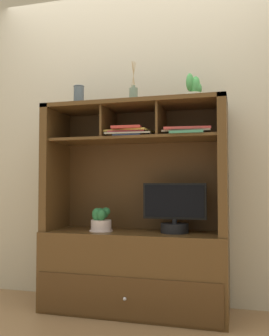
# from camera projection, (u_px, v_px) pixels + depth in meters

# --- Properties ---
(floor_plane) EXTENTS (6.00, 6.00, 0.02)m
(floor_plane) POSITION_uv_depth(u_px,v_px,m) (135.00, 312.00, 2.70)
(floor_plane) COLOR #98714A
(floor_plane) RESTS_ON ground
(back_wall) EXTENTS (6.00, 0.02, 2.80)m
(back_wall) POSITION_uv_depth(u_px,v_px,m) (143.00, 123.00, 3.00)
(back_wall) COLOR beige
(back_wall) RESTS_ON ground
(media_console) EXTENTS (1.33, 0.48, 1.50)m
(media_console) POSITION_uv_depth(u_px,v_px,m) (135.00, 245.00, 2.72)
(media_console) COLOR #4F3418
(media_console) RESTS_ON ground
(tv_monitor) EXTENTS (0.45, 0.20, 0.35)m
(tv_monitor) POSITION_uv_depth(u_px,v_px,m) (174.00, 212.00, 2.64)
(tv_monitor) COLOR black
(tv_monitor) RESTS_ON media_console
(potted_orchid) EXTENTS (0.17, 0.17, 0.17)m
(potted_orchid) POSITION_uv_depth(u_px,v_px,m) (101.00, 220.00, 2.74)
(potted_orchid) COLOR beige
(potted_orchid) RESTS_ON media_console
(magazine_stack_left) EXTENTS (0.35, 0.31, 0.07)m
(magazine_stack_left) POSITION_uv_depth(u_px,v_px,m) (130.00, 133.00, 2.70)
(magazine_stack_left) COLOR #324B89
(magazine_stack_left) RESTS_ON media_console
(magazine_stack_centre) EXTENTS (0.34, 0.28, 0.05)m
(magazine_stack_centre) POSITION_uv_depth(u_px,v_px,m) (187.00, 132.00, 2.59)
(magazine_stack_centre) COLOR #3C7F5F
(magazine_stack_centre) RESTS_ON media_console
(diffuser_bottle) EXTENTS (0.06, 0.06, 0.31)m
(diffuser_bottle) POSITION_uv_depth(u_px,v_px,m) (133.00, 95.00, 2.74)
(diffuser_bottle) COLOR gray
(diffuser_bottle) RESTS_ON media_console
(potted_succulent) EXTENTS (0.13, 0.13, 0.20)m
(potted_succulent) POSITION_uv_depth(u_px,v_px,m) (194.00, 88.00, 2.67)
(potted_succulent) COLOR beige
(potted_succulent) RESTS_ON media_console
(ceramic_vase) EXTENTS (0.08, 0.08, 0.16)m
(ceramic_vase) POSITION_uv_depth(u_px,v_px,m) (79.00, 96.00, 2.85)
(ceramic_vase) COLOR #4F5B64
(ceramic_vase) RESTS_ON media_console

